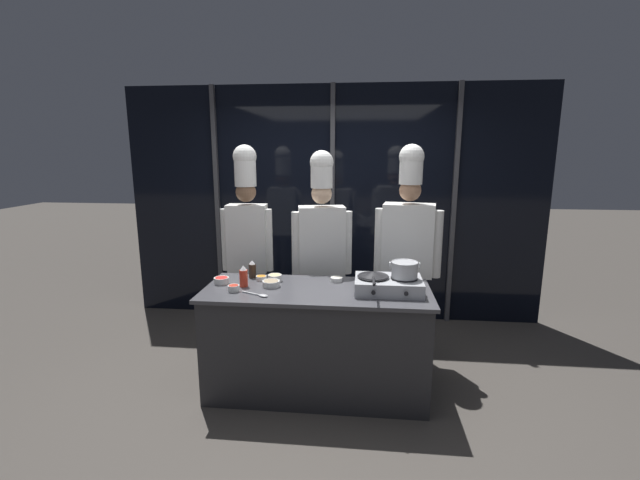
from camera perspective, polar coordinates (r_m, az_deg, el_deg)
The scene contains 18 objects.
ground_plane at distance 3.83m, azimuth -0.41°, elevation -19.24°, with size 24.00×24.00×0.00m, color #47423D.
window_wall_back at distance 4.99m, azimuth 1.69°, elevation 4.65°, with size 4.82×0.09×2.70m.
demo_counter at distance 3.62m, azimuth -0.42°, elevation -13.20°, with size 1.82×0.74×0.89m.
portable_stove at distance 3.41m, azimuth 9.10°, elevation -5.91°, with size 0.52×0.39×0.12m.
frying_pan at distance 3.38m, azimuth 7.11°, elevation -4.57°, with size 0.25×0.43×0.04m.
stock_pot at distance 3.38m, azimuth 11.20°, elevation -3.84°, with size 0.23×0.21×0.13m.
squeeze_bottle_soy at distance 3.78m, azimuth -9.01°, elevation -3.88°, with size 0.06×0.06×0.15m.
squeeze_bottle_chili at distance 3.55m, azimuth -10.16°, elevation -4.81°, with size 0.07×0.07×0.18m.
prep_bowl_chili_flakes at distance 3.45m, azimuth -11.44°, elevation -6.27°, with size 0.09×0.09×0.05m.
prep_bowl_bell_pepper at distance 3.67m, azimuth -12.99°, elevation -5.22°, with size 0.13×0.13×0.05m.
prep_bowl_carrots at distance 3.71m, azimuth -7.84°, elevation -4.99°, with size 0.09×0.09×0.04m.
prep_bowl_ginger at distance 3.66m, azimuth -6.03°, elevation -4.98°, with size 0.12×0.12×0.06m.
prep_bowl_mushrooms at distance 3.53m, azimuth -6.53°, elevation -5.72°, with size 0.15×0.15×0.05m.
prep_bowl_garlic at distance 3.64m, azimuth 2.20°, elevation -5.22°, with size 0.10×0.10×0.04m.
serving_spoon_slotted at distance 3.33m, azimuth -8.05°, elevation -7.26°, with size 0.24×0.13×0.02m.
chef_head at distance 4.20m, azimuth -9.68°, elevation 1.20°, with size 0.50×0.22×2.03m.
chef_sous at distance 4.06m, azimuth 0.22°, elevation 0.10°, with size 0.56×0.30×1.98m.
chef_line at distance 4.04m, azimuth 11.66°, elevation 0.06°, with size 0.61×0.31×2.03m.
Camera 1 is at (0.36, -3.26, 1.98)m, focal length 24.00 mm.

